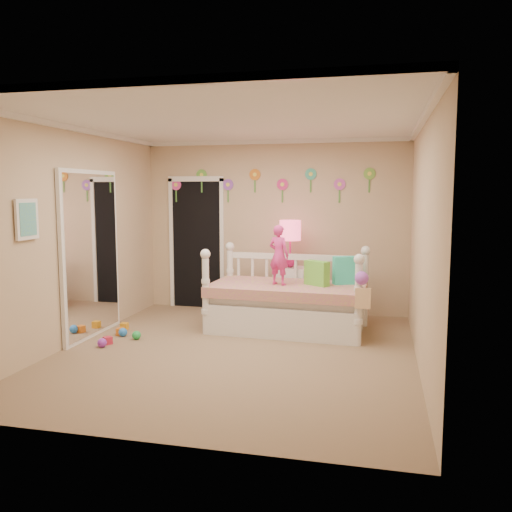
% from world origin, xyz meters
% --- Properties ---
extents(floor, '(4.00, 4.50, 0.01)m').
position_xyz_m(floor, '(0.00, 0.00, 0.00)').
color(floor, '#7F684C').
rests_on(floor, ground).
extents(ceiling, '(4.00, 4.50, 0.01)m').
position_xyz_m(ceiling, '(0.00, 0.00, 2.60)').
color(ceiling, white).
rests_on(ceiling, floor).
extents(back_wall, '(4.00, 0.01, 2.60)m').
position_xyz_m(back_wall, '(0.00, 2.25, 1.30)').
color(back_wall, tan).
rests_on(back_wall, floor).
extents(left_wall, '(0.01, 4.50, 2.60)m').
position_xyz_m(left_wall, '(-2.00, 0.00, 1.30)').
color(left_wall, tan).
rests_on(left_wall, floor).
extents(right_wall, '(0.01, 4.50, 2.60)m').
position_xyz_m(right_wall, '(2.00, 0.00, 1.30)').
color(right_wall, tan).
rests_on(right_wall, floor).
extents(crown_molding, '(4.00, 4.50, 0.06)m').
position_xyz_m(crown_molding, '(0.00, 0.00, 2.57)').
color(crown_molding, white).
rests_on(crown_molding, ceiling).
extents(daybed, '(2.10, 1.20, 1.11)m').
position_xyz_m(daybed, '(0.40, 1.15, 0.56)').
color(daybed, white).
rests_on(daybed, floor).
extents(pillow_turquoise, '(0.39, 0.26, 0.37)m').
position_xyz_m(pillow_turquoise, '(1.16, 1.34, 0.80)').
color(pillow_turquoise, '#29D0AA').
rests_on(pillow_turquoise, daybed).
extents(pillow_lime, '(0.35, 0.29, 0.32)m').
position_xyz_m(pillow_lime, '(0.78, 1.15, 0.78)').
color(pillow_lime, '#6BCD3E').
rests_on(pillow_lime, daybed).
extents(child, '(0.34, 0.28, 0.79)m').
position_xyz_m(child, '(0.29, 1.08, 1.01)').
color(child, '#E63490').
rests_on(child, daybed).
extents(nightstand, '(0.45, 0.34, 0.74)m').
position_xyz_m(nightstand, '(0.31, 1.87, 0.37)').
color(nightstand, white).
rests_on(nightstand, floor).
extents(table_lamp, '(0.31, 0.31, 0.68)m').
position_xyz_m(table_lamp, '(0.31, 1.87, 1.19)').
color(table_lamp, '#EF1F80').
rests_on(table_lamp, nightstand).
extents(closet_doorway, '(0.90, 0.04, 2.07)m').
position_xyz_m(closet_doorway, '(-1.25, 2.23, 1.03)').
color(closet_doorway, black).
rests_on(closet_doorway, back_wall).
extents(flower_decals, '(3.40, 0.02, 0.50)m').
position_xyz_m(flower_decals, '(-0.09, 2.24, 1.94)').
color(flower_decals, '#B2668C').
rests_on(flower_decals, back_wall).
extents(mirror_closet, '(0.07, 1.30, 2.10)m').
position_xyz_m(mirror_closet, '(-1.96, 0.30, 1.05)').
color(mirror_closet, white).
rests_on(mirror_closet, left_wall).
extents(wall_picture, '(0.05, 0.34, 0.42)m').
position_xyz_m(wall_picture, '(-1.97, -0.90, 1.55)').
color(wall_picture, white).
rests_on(wall_picture, left_wall).
extents(hanging_bag, '(0.20, 0.16, 0.36)m').
position_xyz_m(hanging_bag, '(1.38, 0.56, 0.68)').
color(hanging_bag, beige).
rests_on(hanging_bag, daybed).
extents(toy_scatter, '(1.07, 1.44, 0.11)m').
position_xyz_m(toy_scatter, '(-1.75, 0.40, 0.06)').
color(toy_scatter, '#996666').
rests_on(toy_scatter, floor).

